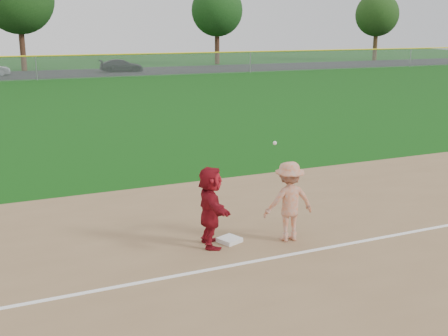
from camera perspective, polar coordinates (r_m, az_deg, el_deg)
name	(u,v)px	position (r m, az deg, el deg)	size (l,w,h in m)	color
ground	(253,245)	(11.74, 3.01, -7.81)	(160.00, 160.00, 0.00)	#0F460D
foul_line	(272,258)	(11.08, 4.91, -9.09)	(60.00, 0.10, 0.01)	white
parking_asphalt	(30,75)	(56.07, -19.11, 8.95)	(120.00, 10.00, 0.01)	black
first_base	(229,240)	(11.82, 0.55, -7.31)	(0.40, 0.40, 0.09)	white
base_runner	(210,207)	(11.36, -1.38, -3.96)	(1.56, 0.50, 1.68)	maroon
car_right	(121,66)	(57.19, -10.39, 10.20)	(1.72, 4.23, 1.23)	black
first_base_play	(289,201)	(11.75, 6.61, -3.39)	(1.14, 0.71, 2.15)	#A8A9AB
outfield_fence	(35,56)	(49.99, -18.63, 10.69)	(110.00, 0.12, 110.00)	#999EA0
tree_3	(217,11)	(68.08, -0.71, 15.70)	(6.00, 6.00, 9.19)	#371F14
tree_4	(377,15)	(78.15, 15.29, 14.79)	(5.60, 5.60, 8.67)	#3D2B16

